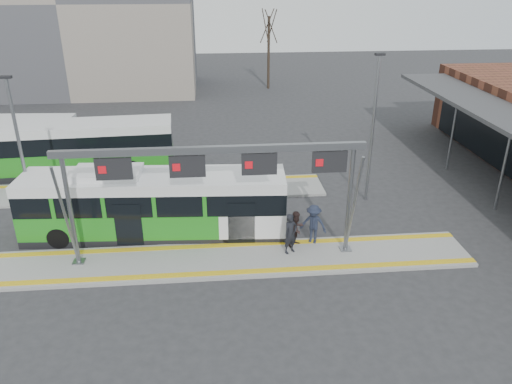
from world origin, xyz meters
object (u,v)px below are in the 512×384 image
gantry (215,170)px  hero_bus (154,205)px  passenger_a (291,234)px  passenger_b (296,229)px  passenger_c (313,224)px

gantry → hero_bus: gantry is taller
gantry → passenger_a: bearing=0.6°
passenger_a → passenger_b: bearing=27.2°
hero_bus → passenger_a: size_ratio=6.60×
gantry → passenger_a: size_ratio=6.79×
passenger_a → passenger_b: size_ratio=1.10×
passenger_b → passenger_c: size_ratio=0.90×
gantry → passenger_a: 4.57m
hero_bus → passenger_c: (7.46, -1.76, -0.46)m
passenger_b → gantry: bearing=151.3°
hero_bus → passenger_b: hero_bus is taller
hero_bus → passenger_b: size_ratio=7.28×
passenger_b → passenger_a: bearing=-160.1°
gantry → hero_bus: 4.82m
gantry → passenger_c: (4.47, 0.85, -3.19)m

